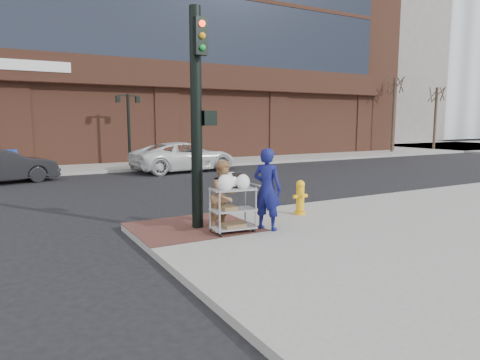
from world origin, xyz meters
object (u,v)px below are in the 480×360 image
woman_blue (267,189)px  traffic_signal_pole (198,112)px  minivan_white (184,157)px  lamp_post (129,122)px  pedestrian_tan (225,196)px  fire_hydrant (300,197)px  utility_cart (233,206)px

woman_blue → traffic_signal_pole: bearing=24.4°
traffic_signal_pole → minivan_white: traffic_signal_pole is taller
lamp_post → pedestrian_tan: 16.01m
woman_blue → pedestrian_tan: bearing=37.9°
minivan_white → fire_hydrant: (-1.59, -12.12, -0.15)m
lamp_post → utility_cart: bearing=-97.1°
fire_hydrant → traffic_signal_pole: bearing=-180.0°
fire_hydrant → pedestrian_tan: bearing=-167.7°
traffic_signal_pole → fire_hydrant: size_ratio=5.38×
minivan_white → fire_hydrant: bearing=166.8°
traffic_signal_pole → fire_hydrant: (2.95, 0.00, -2.21)m
pedestrian_tan → woman_blue: bearing=-46.1°
lamp_post → fire_hydrant: 15.36m
lamp_post → utility_cart: size_ratio=2.96×
pedestrian_tan → fire_hydrant: size_ratio=1.74×
lamp_post → traffic_signal_pole: (-2.48, -15.23, 0.21)m
traffic_signal_pole → minivan_white: 13.10m
lamp_post → minivan_white: size_ratio=0.72×
woman_blue → fire_hydrant: 1.96m
traffic_signal_pole → fire_hydrant: traffic_signal_pole is taller
traffic_signal_pole → utility_cart: (0.48, -0.78, -2.07)m
pedestrian_tan → utility_cart: 0.31m
woman_blue → minivan_white: 13.45m
pedestrian_tan → minivan_white: (4.16, 12.68, -0.18)m
utility_cart → fire_hydrant: (2.47, 0.78, -0.14)m
minivan_white → fire_hydrant: minivan_white is taller
woman_blue → fire_hydrant: woman_blue is taller
utility_cart → fire_hydrant: 2.59m
traffic_signal_pole → lamp_post: bearing=80.8°
woman_blue → lamp_post: bearing=-34.1°
traffic_signal_pole → pedestrian_tan: traffic_signal_pole is taller
woman_blue → utility_cart: woman_blue is taller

